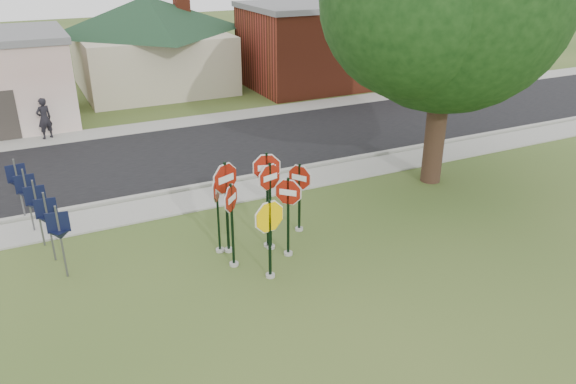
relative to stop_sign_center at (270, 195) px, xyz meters
name	(u,v)px	position (x,y,z in m)	size (l,w,h in m)	color
ground	(285,277)	(-0.30, -1.54, -1.64)	(120.00, 120.00, 0.00)	#35511E
sidewalk_near	(214,197)	(-0.30, 3.96, -1.61)	(60.00, 1.60, 0.06)	#999991
road	(177,156)	(-0.30, 8.46, -1.62)	(60.00, 7.00, 0.04)	black
sidewalk_far	(152,127)	(-0.30, 12.76, -1.61)	(60.00, 1.60, 0.06)	#999991
curb	(205,185)	(-0.30, 4.96, -1.57)	(60.00, 0.20, 0.14)	#999991
stop_sign_center	(270,195)	(0.00, 0.00, 0.00)	(0.97, 0.30, 2.66)	#9A9990
stop_sign_yellow	(270,229)	(-0.62, -1.35, -0.25)	(1.14, 0.24, 2.29)	#9A9990
stop_sign_left	(232,215)	(-1.26, -0.42, -0.15)	(0.70, 0.72, 2.45)	#9A9990
stop_sign_right	(288,207)	(0.29, -0.54, -0.19)	(0.74, 0.70, 2.38)	#9A9990
stop_sign_back_right	(267,187)	(-0.02, 0.13, 0.19)	(1.01, 0.31, 2.91)	#9A9990
stop_sign_back_left	(226,193)	(-1.11, 0.36, 0.12)	(1.07, 0.49, 2.76)	#9A9990
stop_sign_far_right	(299,189)	(1.21, 0.61, -0.31)	(0.58, 0.87, 2.22)	#9A9990
stop_sign_far_left	(217,201)	(-1.34, 0.45, -0.08)	(0.58, 0.97, 2.50)	#9A9990
route_sign_row	(37,206)	(-5.70, 2.96, -0.42)	(1.43, 4.63, 2.00)	#59595E
building_house	(149,24)	(1.71, 20.46, 2.01)	(11.60, 11.60, 6.20)	#BBAF95
building_brick	(332,43)	(11.70, 16.96, 0.76)	(10.20, 6.20, 4.75)	maroon
pedestrian	(44,118)	(-4.81, 12.98, -0.68)	(0.65, 0.43, 1.79)	black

